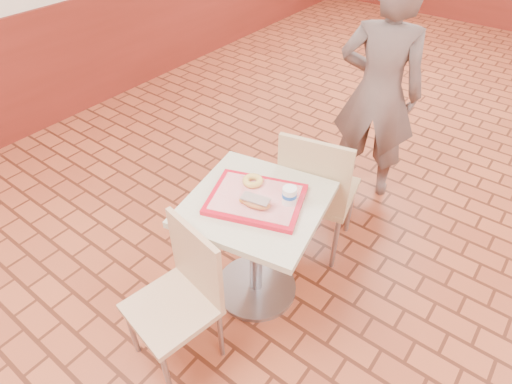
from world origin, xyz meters
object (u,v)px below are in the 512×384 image
Objects in this scene: main_table at (256,233)px; serving_tray at (256,199)px; long_john_donut at (255,202)px; paper_cup at (289,195)px; customer at (378,93)px; chair_main_front at (181,292)px; chair_main_back at (317,189)px; ring_donut at (253,181)px.

main_table is 0.24m from serving_tray.
long_john_donut is 1.88× the size of paper_cup.
customer is 1.35m from long_john_donut.
main_table is 7.75× the size of paper_cup.
main_table is at bearing 93.87° from chair_main_front.
customer is 1.30m from serving_tray.
long_john_donut is (-0.04, -0.54, 0.25)m from chair_main_back.
serving_tray is (0.00, 0.00, 0.24)m from main_table.
chair_main_front is 0.55m from long_john_donut.
chair_main_front is at bearing -109.98° from paper_cup.
long_john_donut is 0.17m from paper_cup.
long_john_donut is at bearing -48.77° from ring_donut.
customer reaches higher than paper_cup.
paper_cup is at bearing 45.61° from long_john_donut.
ring_donut is (-0.16, -0.41, 0.24)m from chair_main_back.
customer reaches higher than main_table.
serving_tray is 0.08m from long_john_donut.
chair_main_back reaches higher than main_table.
ring_donut is (-0.08, 0.08, 0.03)m from serving_tray.
serving_tray is 0.18m from paper_cup.
ring_donut is (-0.02, 0.58, 0.30)m from chair_main_front.
serving_tray is 4.25× the size of ring_donut.
customer is 1.23m from ring_donut.
serving_tray is (-0.08, -0.49, 0.21)m from chair_main_back.
paper_cup is (0.21, 0.57, 0.32)m from chair_main_front.
chair_main_back reaches higher than chair_main_front.
serving_tray is at bearing 0.00° from main_table.
chair_main_back is at bearing 81.01° from serving_tray.
chair_main_front reaches higher than main_table.
paper_cup is (0.23, -0.01, 0.03)m from ring_donut.
customer is at bearing 89.90° from long_john_donut.
serving_tray reaches higher than main_table.
customer reaches higher than chair_main_front.
chair_main_front is 0.57m from serving_tray.
paper_cup reaches higher than ring_donut.
ring_donut is at bearing 67.51° from customer.
main_table is 0.78× the size of chair_main_back.
customer is (0.04, 1.29, 0.31)m from main_table.
chair_main_front reaches higher than long_john_donut.
chair_main_back is at bearing 92.48° from chair_main_front.
ring_donut is at bearing 136.41° from serving_tray.
ring_donut is (-0.08, 0.08, 0.27)m from main_table.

